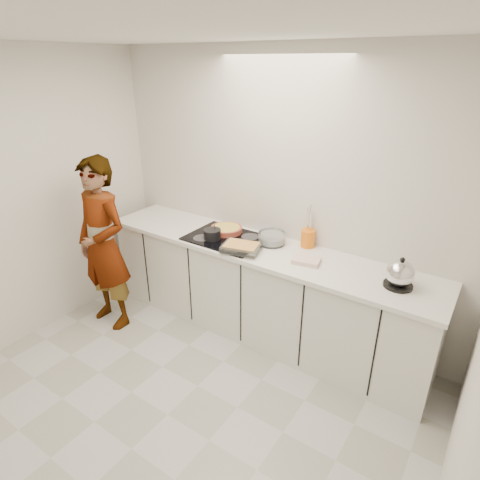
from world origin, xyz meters
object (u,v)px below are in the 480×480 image
Objects in this scene: tart_dish at (226,229)px; saucepan at (212,234)px; hob at (226,238)px; baking_dish at (241,247)px; utensil_crock at (308,238)px; mixing_bowl at (272,238)px; kettle at (400,274)px; cook at (103,245)px.

saucepan reaches higher than tart_dish.
hob is 0.33m from baking_dish.
tart_dish is (-0.08, 0.11, 0.04)m from hob.
hob is 4.52× the size of utensil_crock.
utensil_crock reaches higher than baking_dish.
utensil_crock is at bearing 24.86° from saucepan.
tart_dish is 2.51× the size of utensil_crock.
utensil_crock is (0.30, 0.13, 0.03)m from mixing_bowl.
cook is at bearing -164.95° from kettle.
cook reaches higher than baking_dish.
kettle is at bearing -6.62° from mixing_bowl.
baking_dish is (0.36, -0.27, 0.01)m from tart_dish.
utensil_crock is at bearing 12.19° from tart_dish.
kettle is 1.52× the size of utensil_crock.
saucepan is 1.05m from cook.
mixing_bowl is (0.41, 0.14, 0.05)m from hob.
hob is at bearing -158.70° from utensil_crock.
tart_dish is 2.11× the size of saucepan.
saucepan is (-0.09, -0.09, 0.05)m from hob.
tart_dish is at bearing 176.64° from kettle.
mixing_bowl is at bearing -155.99° from utensil_crock.
hob is at bearing -53.56° from tart_dish.
baking_dish is 1.51× the size of kettle.
cook reaches higher than hob.
baking_dish is 0.33m from mixing_bowl.
mixing_bowl is (0.50, 0.24, -0.01)m from saucepan.
hob is at bearing 36.85° from cook.
hob is 1.58m from kettle.
tart_dish is 0.49m from mixing_bowl.
cook is (-0.88, -0.78, -0.10)m from tart_dish.
cook is (-1.67, -0.95, -0.14)m from utensil_crock.
saucepan is at bearing -176.43° from kettle.
saucepan is 0.78× the size of kettle.
kettle is (1.67, 0.10, 0.04)m from saucepan.
mixing_bowl is at bearing 173.38° from kettle.
mixing_bowl is at bearing 19.29° from hob.
cook is at bearing -157.59° from baking_dish.
baking_dish is 1.26× the size of mixing_bowl.
utensil_crock is at bearing 21.30° from hob.
saucepan is at bearing -94.02° from tart_dish.
saucepan is at bearing 35.50° from cook.
cook is at bearing -150.37° from utensil_crock.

